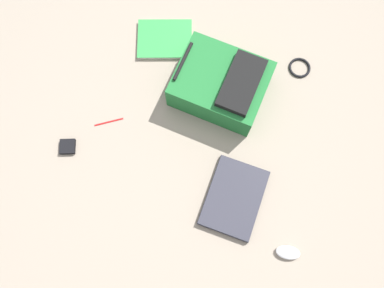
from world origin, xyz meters
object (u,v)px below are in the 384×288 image
Objects in this scene: pen_black at (109,122)px; laptop at (234,198)px; book_manual at (165,39)px; backpack at (222,84)px; cable_coil at (300,68)px; computer_mouse at (288,252)px; earbud_pouch at (68,147)px.

laptop is at bearing -103.66° from pen_black.
backpack is at bearing -117.47° from book_manual.
pen_black is at bearing 124.98° from cable_coil.
backpack is 0.43m from cable_coil.
cable_coil is at bearing -54.29° from backpack.
laptop is 1.04× the size of book_manual.
cable_coil is (0.88, 0.16, -0.01)m from computer_mouse.
earbud_pouch is (-0.74, 0.94, 0.01)m from cable_coil.
laptop is at bearing -156.33° from backpack.
backpack is 3.16× the size of pen_black.
laptop reaches higher than cable_coil.
backpack reaches higher than cable_coil.
pen_black is at bearing 167.54° from book_manual.
laptop is at bearing 52.04° from computer_mouse.
book_manual is (0.18, 0.35, -0.08)m from backpack.
cable_coil is 1.20m from earbud_pouch.
computer_mouse is 0.97× the size of cable_coil.
book_manual is 1.19m from computer_mouse.
pen_black is at bearing 76.34° from laptop.
laptop is 2.44× the size of pen_black.
computer_mouse is (-0.16, -0.29, 0.00)m from laptop.
backpack is 6.31× the size of earbud_pouch.
pen_black is (-0.32, 0.46, -0.08)m from backpack.
book_manual reaches higher than cable_coil.
pen_black is 0.22m from earbud_pouch.
cable_coil is at bearing -10.06° from laptop.
backpack is 0.82m from computer_mouse.
laptop and computer_mouse have the same top height.
computer_mouse reaches higher than book_manual.
backpack reaches higher than book_manual.
cable_coil reaches higher than pen_black.
backpack is 0.78m from earbud_pouch.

